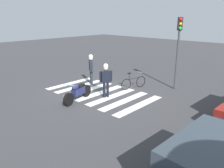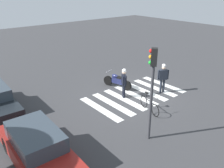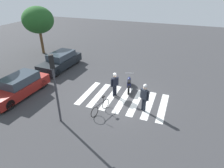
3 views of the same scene
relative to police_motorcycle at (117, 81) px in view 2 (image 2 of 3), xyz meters
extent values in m
plane|color=#38383A|center=(-1.60, -0.06, -0.46)|extent=(60.00, 60.00, 0.00)
cylinder|color=black|center=(0.72, 0.19, -0.14)|extent=(0.65, 0.30, 0.64)
cylinder|color=black|center=(-0.71, -0.19, -0.14)|extent=(0.65, 0.30, 0.64)
cube|color=#1E234C|center=(-0.04, -0.01, 0.04)|extent=(0.84, 0.47, 0.36)
ellipsoid|color=#1E234C|center=(0.18, 0.05, 0.31)|extent=(0.53, 0.35, 0.24)
cube|color=black|center=(-0.23, -0.06, 0.28)|extent=(0.49, 0.34, 0.12)
cylinder|color=#A5A5AD|center=(0.65, 0.17, 0.56)|extent=(0.19, 0.61, 0.04)
torus|color=black|center=(-4.04, 0.95, -0.12)|extent=(0.66, 0.21, 0.67)
torus|color=black|center=(-2.99, 0.66, -0.12)|extent=(0.66, 0.21, 0.67)
cylinder|color=black|center=(-3.51, 0.80, 0.16)|extent=(0.83, 0.26, 0.04)
cylinder|color=black|center=(-3.20, 0.72, 0.33)|extent=(0.04, 0.04, 0.34)
cube|color=black|center=(-3.20, 0.72, 0.51)|extent=(0.22, 0.15, 0.06)
cylinder|color=#99999E|center=(-3.93, 0.92, 0.48)|extent=(0.15, 0.45, 0.03)
cylinder|color=black|center=(-1.26, 0.61, -0.04)|extent=(0.14, 0.14, 0.84)
cylinder|color=black|center=(-1.42, 0.70, -0.04)|extent=(0.14, 0.14, 0.84)
cube|color=black|center=(-1.34, 0.66, 0.67)|extent=(0.52, 0.41, 0.59)
sphere|color=beige|center=(-1.34, 0.66, 1.12)|extent=(0.23, 0.23, 0.23)
cylinder|color=black|center=(-1.08, 0.51, 0.67)|extent=(0.09, 0.09, 0.56)
cylinder|color=black|center=(-1.59, 0.80, 0.67)|extent=(0.09, 0.09, 0.56)
sphere|color=white|center=(-1.34, 0.66, 1.23)|extent=(0.24, 0.24, 0.24)
cylinder|color=#1E232D|center=(-2.33, -1.57, -0.02)|extent=(0.14, 0.14, 0.88)
cylinder|color=#1E232D|center=(-2.43, -1.72, -0.02)|extent=(0.14, 0.14, 0.88)
cube|color=#1E232D|center=(-2.38, -1.65, 0.73)|extent=(0.45, 0.54, 0.62)
sphere|color=beige|center=(-2.38, -1.65, 1.20)|extent=(0.24, 0.24, 0.24)
cylinder|color=#1E232D|center=(-2.21, -1.39, 0.73)|extent=(0.09, 0.09, 0.59)
cylinder|color=#1E232D|center=(-2.54, -1.90, 0.73)|extent=(0.09, 0.09, 0.59)
sphere|color=white|center=(-2.38, -1.65, 1.31)|extent=(0.25, 0.25, 0.25)
cube|color=silver|center=(-1.60, -2.76, -0.45)|extent=(3.43, 0.45, 0.01)
cube|color=silver|center=(-1.60, -1.86, -0.45)|extent=(3.43, 0.45, 0.01)
cube|color=silver|center=(-1.60, -0.96, -0.45)|extent=(3.43, 0.45, 0.01)
cube|color=silver|center=(-1.60, -0.06, -0.45)|extent=(3.43, 0.45, 0.01)
cube|color=silver|center=(-1.60, 0.84, -0.45)|extent=(3.43, 0.45, 0.01)
cube|color=silver|center=(-1.60, 1.74, -0.45)|extent=(3.43, 0.45, 0.01)
cube|color=silver|center=(-1.60, 2.64, -0.45)|extent=(3.43, 0.45, 0.01)
cylinder|color=black|center=(-2.16, 6.20, -0.11)|extent=(0.70, 0.24, 0.70)
cylinder|color=black|center=(-2.11, 7.68, -0.11)|extent=(0.70, 0.24, 0.70)
cube|color=maroon|center=(-3.68, 6.99, 0.08)|extent=(4.60, 1.85, 0.69)
cube|color=#333D47|center=(-3.45, 6.99, 0.72)|extent=(2.50, 1.58, 0.59)
cylinder|color=black|center=(0.01, 6.44, -0.12)|extent=(0.68, 0.24, 0.67)
cylinder|color=black|center=(3.19, 6.33, -0.12)|extent=(0.68, 0.24, 0.67)
cube|color=#F2EDCC|center=(-0.69, 6.67, 0.20)|extent=(0.09, 0.20, 0.12)
cylinder|color=#38383D|center=(-5.11, 2.62, 1.22)|extent=(0.12, 0.12, 3.36)
cube|color=black|center=(-5.11, 2.62, 3.25)|extent=(0.34, 0.34, 0.70)
sphere|color=red|center=(-5.01, 2.70, 3.48)|extent=(0.16, 0.16, 0.16)
sphere|color=orange|center=(-5.01, 2.70, 3.25)|extent=(0.16, 0.16, 0.16)
sphere|color=green|center=(-5.01, 2.70, 3.02)|extent=(0.16, 0.16, 0.16)
camera|label=1|loc=(6.53, 8.44, 3.64)|focal=35.65mm
camera|label=2|loc=(-10.75, 9.44, 5.78)|focal=37.89mm
camera|label=3|loc=(-12.31, -3.31, 6.65)|focal=30.57mm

